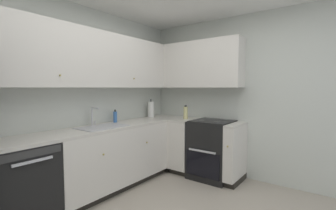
{
  "coord_description": "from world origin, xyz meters",
  "views": [
    {
      "loc": [
        -1.75,
        -1.15,
        1.42
      ],
      "look_at": [
        1.0,
        0.9,
        1.17
      ],
      "focal_mm": 25.27,
      "sensor_mm": 36.0,
      "label": 1
    }
  ],
  "objects_px": {
    "oven_range": "(212,149)",
    "oil_bottle": "(186,113)",
    "dishwasher": "(20,185)",
    "paper_towel_roll": "(151,109)",
    "soap_bottle": "(115,117)"
  },
  "relations": [
    {
      "from": "soap_bottle",
      "to": "oil_bottle",
      "type": "xyz_separation_m",
      "value": [
        0.97,
        -0.65,
        0.02
      ]
    },
    {
      "from": "oil_bottle",
      "to": "paper_towel_roll",
      "type": "bearing_deg",
      "value": 104.18
    },
    {
      "from": "paper_towel_roll",
      "to": "oil_bottle",
      "type": "distance_m",
      "value": 0.65
    },
    {
      "from": "oven_range",
      "to": "paper_towel_roll",
      "type": "height_order",
      "value": "paper_towel_roll"
    },
    {
      "from": "oven_range",
      "to": "soap_bottle",
      "type": "height_order",
      "value": "soap_bottle"
    },
    {
      "from": "dishwasher",
      "to": "oven_range",
      "type": "relative_size",
      "value": 0.82
    },
    {
      "from": "dishwasher",
      "to": "oil_bottle",
      "type": "xyz_separation_m",
      "value": [
        2.38,
        -0.47,
        0.57
      ]
    },
    {
      "from": "soap_bottle",
      "to": "paper_towel_roll",
      "type": "bearing_deg",
      "value": -1.41
    },
    {
      "from": "soap_bottle",
      "to": "paper_towel_roll",
      "type": "height_order",
      "value": "paper_towel_roll"
    },
    {
      "from": "dishwasher",
      "to": "paper_towel_roll",
      "type": "relative_size",
      "value": 2.58
    },
    {
      "from": "paper_towel_roll",
      "to": "oven_range",
      "type": "bearing_deg",
      "value": -80.96
    },
    {
      "from": "oven_range",
      "to": "oil_bottle",
      "type": "xyz_separation_m",
      "value": [
        -0.02,
        0.49,
        0.55
      ]
    },
    {
      "from": "dishwasher",
      "to": "soap_bottle",
      "type": "height_order",
      "value": "soap_bottle"
    },
    {
      "from": "dishwasher",
      "to": "soap_bottle",
      "type": "bearing_deg",
      "value": 7.28
    },
    {
      "from": "paper_towel_roll",
      "to": "dishwasher",
      "type": "bearing_deg",
      "value": -175.87
    }
  ]
}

